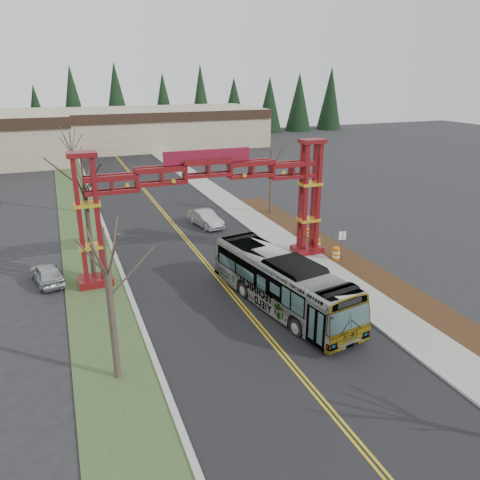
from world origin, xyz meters
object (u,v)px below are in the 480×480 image
gateway_arch (208,188)px  street_sign (342,240)px  bare_tree_right_far (271,165)px  retail_building_east (160,127)px  barrel_mid (317,245)px  bare_tree_median_far (72,153)px  transit_bus (282,282)px  barrel_south (336,254)px  bare_tree_median_mid (84,190)px  barrel_north (309,234)px  silver_sedan (205,219)px  bare_tree_median_near (108,275)px  parked_car_near_a (47,274)px

gateway_arch → street_sign: size_ratio=7.73×
gateway_arch → bare_tree_right_far: size_ratio=2.61×
retail_building_east → barrel_mid: bearing=-91.0°
barrel_mid → bare_tree_median_far: bearing=132.0°
transit_bus → barrel_south: size_ratio=10.99×
bare_tree_median_mid → barrel_north: bare_tree_median_mid is taller
silver_sedan → bare_tree_median_mid: bearing=-154.7°
barrel_south → barrel_mid: 2.30m
silver_sedan → retail_building_east: bearing=69.9°
gateway_arch → barrel_north: size_ratio=20.25×
bare_tree_right_far → barrel_mid: bearing=-95.4°
bare_tree_median_near → barrel_north: size_ratio=8.20×
bare_tree_median_near → barrel_mid: size_ratio=7.01×
barrel_south → bare_tree_median_mid: bearing=168.5°
barrel_south → bare_tree_median_near: bearing=-153.3°
bare_tree_median_mid → gateway_arch: bearing=-9.9°
parked_car_near_a → bare_tree_median_mid: 6.32m
bare_tree_median_mid → street_sign: size_ratio=3.57×
gateway_arch → barrel_mid: gateway_arch is taller
bare_tree_right_far → bare_tree_median_far: bearing=156.6°
gateway_arch → barrel_mid: size_ratio=17.32×
retail_building_east → bare_tree_median_mid: (-18.00, -60.56, 2.74)m
bare_tree_median_near → barrel_mid: bearing=32.9°
silver_sedan → transit_bus: bearing=-103.9°
parked_car_near_a → bare_tree_right_far: bare_tree_right_far is taller
bare_tree_right_far → street_sign: bearing=-91.6°
gateway_arch → barrel_mid: bearing=0.9°
transit_bus → bare_tree_median_far: bearing=101.2°
retail_building_east → parked_car_near_a: size_ratio=9.34×
bare_tree_median_near → bare_tree_median_far: bearing=90.0°
silver_sedan → bare_tree_median_far: 15.16m
silver_sedan → street_sign: size_ratio=1.91×
bare_tree_right_far → gateway_arch: bearing=-131.9°
parked_car_near_a → barrel_south: (20.31, -3.68, -0.16)m
street_sign → retail_building_east: bearing=89.7°
bare_tree_median_near → barrel_north: bearing=37.7°
barrel_north → parked_car_near_a: bearing=-176.1°
bare_tree_median_far → bare_tree_right_far: (18.00, -7.81, -1.10)m
parked_car_near_a → bare_tree_median_mid: size_ratio=0.48×
bare_tree_median_mid → barrel_north: 18.89m
gateway_arch → bare_tree_median_far: size_ratio=2.26×
street_sign → silver_sedan: bearing=120.3°
barrel_mid → street_sign: bearing=-74.8°
transit_bus → bare_tree_median_far: size_ratio=1.46×
street_sign → bare_tree_median_far: bearing=129.6°
street_sign → gateway_arch: bearing=166.5°
barrel_mid → parked_car_near_a: bearing=176.0°
barrel_north → bare_tree_median_mid: bearing=-174.9°
bare_tree_median_mid → street_sign: bare_tree_median_mid is taller
parked_car_near_a → bare_tree_right_far: size_ratio=0.58×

